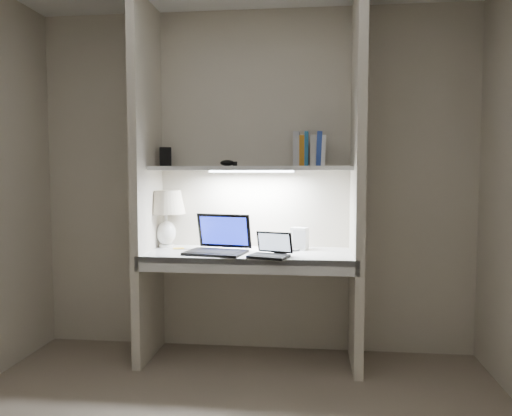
# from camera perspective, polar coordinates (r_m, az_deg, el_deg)

# --- Properties ---
(back_wall) EXTENTS (3.20, 0.01, 2.50)m
(back_wall) POSITION_cam_1_polar(r_m,az_deg,el_deg) (3.70, -0.21, 2.99)
(back_wall) COLOR beige
(back_wall) RESTS_ON floor
(alcove_panel_left) EXTENTS (0.06, 0.55, 2.50)m
(alcove_panel_left) POSITION_cam_1_polar(r_m,az_deg,el_deg) (3.59, -12.39, 2.86)
(alcove_panel_left) COLOR beige
(alcove_panel_left) RESTS_ON floor
(alcove_panel_right) EXTENTS (0.06, 0.55, 2.50)m
(alcove_panel_right) POSITION_cam_1_polar(r_m,az_deg,el_deg) (3.41, 11.53, 2.82)
(alcove_panel_right) COLOR beige
(alcove_panel_right) RESTS_ON floor
(desk) EXTENTS (1.40, 0.55, 0.04)m
(desk) POSITION_cam_1_polar(r_m,az_deg,el_deg) (3.47, -0.73, -5.37)
(desk) COLOR white
(desk) RESTS_ON alcove_panel_left
(desk_apron) EXTENTS (1.46, 0.03, 0.10)m
(desk_apron) POSITION_cam_1_polar(r_m,az_deg,el_deg) (3.22, -1.31, -6.65)
(desk_apron) COLOR silver
(desk_apron) RESTS_ON desk
(shelf) EXTENTS (1.40, 0.36, 0.03)m
(shelf) POSITION_cam_1_polar(r_m,az_deg,el_deg) (3.52, -0.55, 4.56)
(shelf) COLOR silver
(shelf) RESTS_ON back_wall
(strip_light) EXTENTS (0.60, 0.04, 0.02)m
(strip_light) POSITION_cam_1_polar(r_m,az_deg,el_deg) (3.52, -0.55, 4.21)
(strip_light) COLOR white
(strip_light) RESTS_ON shelf
(table_lamp) EXTENTS (0.29, 0.29, 0.42)m
(table_lamp) POSITION_cam_1_polar(r_m,az_deg,el_deg) (3.72, -10.26, -0.10)
(table_lamp) COLOR white
(table_lamp) RESTS_ON desk
(laptop_main) EXTENTS (0.45, 0.40, 0.26)m
(laptop_main) POSITION_cam_1_polar(r_m,az_deg,el_deg) (3.45, -4.28, -4.13)
(laptop_main) COLOR black
(laptop_main) RESTS_ON desk
(laptop_netbook) EXTENTS (0.30, 0.28, 0.16)m
(laptop_netbook) POSITION_cam_1_polar(r_m,az_deg,el_deg) (3.27, 1.70, -4.94)
(laptop_netbook) COLOR black
(laptop_netbook) RESTS_ON desk
(speaker) EXTENTS (0.13, 0.11, 0.16)m
(speaker) POSITION_cam_1_polar(r_m,az_deg,el_deg) (3.57, 4.99, -3.50)
(speaker) COLOR silver
(speaker) RESTS_ON desk
(mouse) EXTENTS (0.11, 0.08, 0.04)m
(mouse) POSITION_cam_1_polar(r_m,az_deg,el_deg) (3.35, 2.83, -5.07)
(mouse) COLOR black
(mouse) RESTS_ON desk
(cable_coil) EXTENTS (0.10, 0.10, 0.01)m
(cable_coil) POSITION_cam_1_polar(r_m,az_deg,el_deg) (3.53, 4.28, -4.80)
(cable_coil) COLOR black
(cable_coil) RESTS_ON desk
(sticky_note) EXTENTS (0.10, 0.10, 0.00)m
(sticky_note) POSITION_cam_1_polar(r_m,az_deg,el_deg) (3.67, -8.84, -4.57)
(sticky_note) COLOR gold
(sticky_note) RESTS_ON desk
(book_row) EXTENTS (0.23, 0.16, 0.24)m
(book_row) POSITION_cam_1_polar(r_m,az_deg,el_deg) (3.55, 6.08, 6.61)
(book_row) COLOR white
(book_row) RESTS_ON shelf
(shelf_box) EXTENTS (0.10, 0.08, 0.14)m
(shelf_box) POSITION_cam_1_polar(r_m,az_deg,el_deg) (3.71, -10.32, 5.77)
(shelf_box) COLOR black
(shelf_box) RESTS_ON shelf
(shelf_gadget) EXTENTS (0.11, 0.09, 0.04)m
(shelf_gadget) POSITION_cam_1_polar(r_m,az_deg,el_deg) (3.56, -3.30, 5.16)
(shelf_gadget) COLOR black
(shelf_gadget) RESTS_ON shelf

